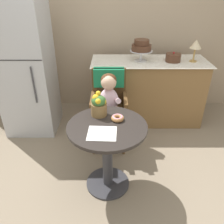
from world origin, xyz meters
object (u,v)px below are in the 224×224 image
at_px(tiered_cake_stand, 141,47).
at_px(table_lamp, 195,45).
at_px(seated_child, 108,99).
at_px(round_layer_cake, 172,58).
at_px(wicker_chair, 108,96).
at_px(donut_front, 117,118).
at_px(cafe_table, 107,144).
at_px(refrigerator, 25,70).
at_px(flower_vase, 98,105).

xyz_separation_m(tiered_cake_stand, table_lamp, (0.69, -0.03, 0.03)).
distance_m(seated_child, round_layer_cake, 1.11).
distance_m(wicker_chair, round_layer_cake, 1.04).
xyz_separation_m(tiered_cake_stand, round_layer_cake, (0.42, -0.03, -0.13)).
bearing_deg(seated_child, tiered_cake_stand, 59.21).
height_order(seated_child, table_lamp, table_lamp).
height_order(donut_front, tiered_cake_stand, tiered_cake_stand).
distance_m(cafe_table, refrigerator, 1.56).
relative_size(cafe_table, seated_child, 0.99).
relative_size(round_layer_cake, table_lamp, 0.69).
bearing_deg(wicker_chair, seated_child, -84.33).
height_order(tiered_cake_stand, refrigerator, refrigerator).
bearing_deg(flower_vase, seated_child, 78.21).
bearing_deg(table_lamp, donut_front, -130.92).
relative_size(wicker_chair, tiered_cake_stand, 3.18).
height_order(cafe_table, table_lamp, table_lamp).
distance_m(cafe_table, table_lamp, 1.79).
distance_m(wicker_chair, tiered_cake_stand, 0.82).
bearing_deg(refrigerator, flower_vase, -43.39).
height_order(tiered_cake_stand, table_lamp, table_lamp).
distance_m(wicker_chair, flower_vase, 0.61).
distance_m(donut_front, flower_vase, 0.21).
bearing_deg(tiered_cake_stand, cafe_table, -108.12).
xyz_separation_m(wicker_chair, tiered_cake_stand, (0.42, 0.55, 0.44)).
relative_size(cafe_table, round_layer_cake, 3.65).
relative_size(donut_front, round_layer_cake, 0.60).
relative_size(wicker_chair, flower_vase, 4.06).
height_order(seated_child, flower_vase, seated_child).
height_order(seated_child, round_layer_cake, round_layer_cake).
distance_m(table_lamp, refrigerator, 2.19).
height_order(donut_front, flower_vase, flower_vase).
distance_m(seated_child, donut_front, 0.52).
height_order(wicker_chair, table_lamp, table_lamp).
bearing_deg(wicker_chair, flower_vase, -92.96).
bearing_deg(donut_front, tiered_cake_stand, 74.70).
distance_m(round_layer_cake, refrigerator, 1.91).
distance_m(wicker_chair, refrigerator, 1.13).
bearing_deg(wicker_chair, cafe_table, -84.85).
bearing_deg(table_lamp, cafe_table, -131.36).
relative_size(wicker_chair, round_layer_cake, 4.83).
relative_size(wicker_chair, seated_child, 1.31).
distance_m(wicker_chair, donut_front, 0.68).
bearing_deg(flower_vase, table_lamp, 42.20).
distance_m(cafe_table, tiered_cake_stand, 1.48).
bearing_deg(seated_child, round_layer_cake, 38.68).
distance_m(donut_front, table_lamp, 1.60).
bearing_deg(refrigerator, cafe_table, -46.33).
height_order(flower_vase, refrigerator, refrigerator).
bearing_deg(round_layer_cake, flower_vase, -130.46).
bearing_deg(round_layer_cake, refrigerator, -174.86).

